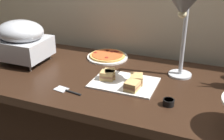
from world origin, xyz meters
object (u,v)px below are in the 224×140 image
pizza_plate_front (107,56)px  sauce_cup_near (169,102)px  chafing_dish (21,39)px  serving_spatula (67,91)px  sandwich_platter (123,81)px  heat_lamp (183,16)px

pizza_plate_front → sauce_cup_near: 0.71m
chafing_dish → serving_spatula: chafing_dish is taller
pizza_plate_front → serving_spatula: (-0.01, -0.54, -0.01)m
sandwich_platter → serving_spatula: bearing=-142.2°
heat_lamp → sauce_cup_near: (0.01, -0.24, -0.38)m
pizza_plate_front → heat_lamp: bearing=-24.6°
pizza_plate_front → sauce_cup_near: bearing=-42.1°
heat_lamp → pizza_plate_front: 0.69m
pizza_plate_front → sandwich_platter: bearing=-54.7°
chafing_dish → heat_lamp: heat_lamp is taller
sandwich_platter → pizza_plate_front: bearing=125.3°
pizza_plate_front → sandwich_platter: (0.24, -0.34, 0.01)m
serving_spatula → sauce_cup_near: bearing=6.4°
heat_lamp → serving_spatula: bearing=-151.0°
heat_lamp → sandwich_platter: (-0.28, -0.10, -0.38)m
sandwich_platter → serving_spatula: size_ratio=2.12×
chafing_dish → pizza_plate_front: chafing_dish is taller
pizza_plate_front → sandwich_platter: size_ratio=0.78×
serving_spatula → chafing_dish: bearing=151.7°
chafing_dish → sandwich_platter: bearing=-5.0°
sauce_cup_near → serving_spatula: size_ratio=0.33×
sauce_cup_near → serving_spatula: (-0.54, -0.06, -0.02)m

